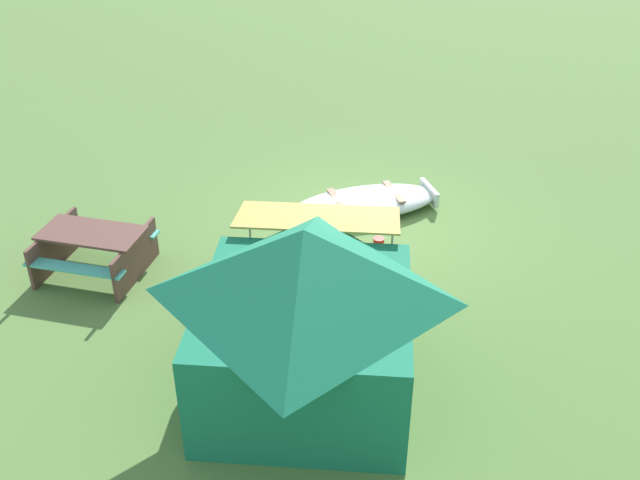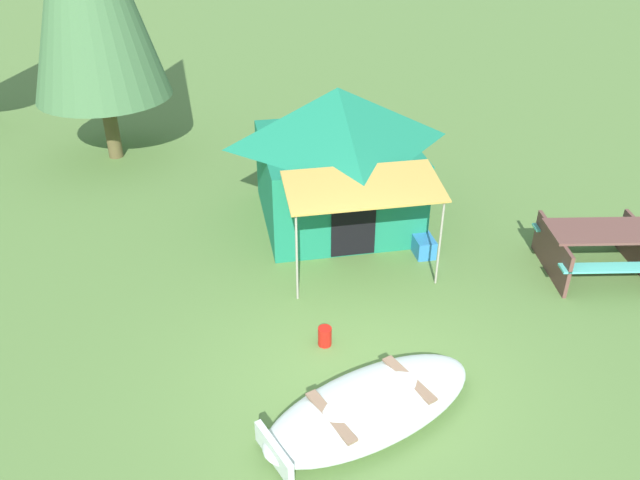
{
  "view_description": "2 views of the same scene",
  "coord_description": "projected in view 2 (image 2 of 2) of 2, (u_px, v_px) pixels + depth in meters",
  "views": [
    {
      "loc": [
        0.59,
        11.77,
        7.02
      ],
      "look_at": [
        0.7,
        2.35,
        1.23
      ],
      "focal_mm": 41.49,
      "sensor_mm": 36.0,
      "label": 1
    },
    {
      "loc": [
        -2.17,
        -5.91,
        5.84
      ],
      "look_at": [
        -0.1,
        1.78,
        1.08
      ],
      "focal_mm": 35.62,
      "sensor_mm": 36.0,
      "label": 2
    }
  ],
  "objects": [
    {
      "name": "fuel_can",
      "position": [
        325.0,
        336.0,
        8.86
      ],
      "size": [
        0.25,
        0.25,
        0.29
      ],
      "primitive_type": "cylinder",
      "rotation": [
        0.0,
        0.0,
        5.95
      ],
      "color": "red",
      "rests_on": "ground_plane"
    },
    {
      "name": "canvas_cabin_tent",
      "position": [
        337.0,
        154.0,
        11.42
      ],
      "size": [
        3.11,
        4.18,
        2.54
      ],
      "color": "#197755",
      "rests_on": "ground_plane"
    },
    {
      "name": "beached_rowboat",
      "position": [
        370.0,
        406.0,
        7.64
      ],
      "size": [
        3.11,
        2.0,
        0.38
      ],
      "color": "silver",
      "rests_on": "ground_plane"
    },
    {
      "name": "picnic_table",
      "position": [
        598.0,
        245.0,
        10.29
      ],
      "size": [
        2.0,
        1.88,
        0.78
      ],
      "color": "brown",
      "rests_on": "ground_plane"
    },
    {
      "name": "ground_plane",
      "position": [
        362.0,
        376.0,
        8.38
      ],
      "size": [
        80.0,
        80.0,
        0.0
      ],
      "primitive_type": "plane",
      "color": "#577B3B"
    },
    {
      "name": "cooler_box",
      "position": [
        423.0,
        245.0,
        10.94
      ],
      "size": [
        0.36,
        0.58,
        0.32
      ],
      "primitive_type": "cube",
      "rotation": [
        0.0,
        0.0,
        1.5
      ],
      "color": "#2B73B4",
      "rests_on": "ground_plane"
    }
  ]
}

